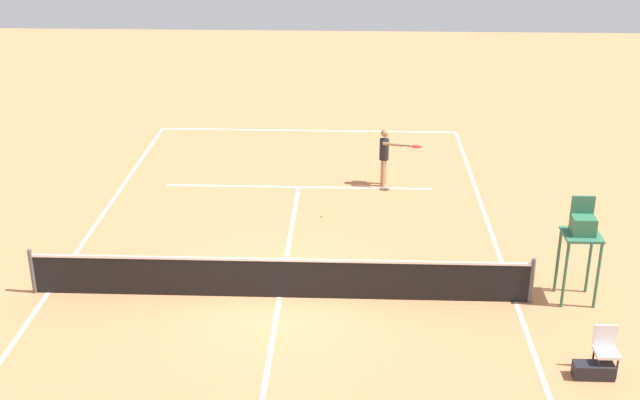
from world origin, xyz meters
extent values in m
plane|color=#D37A4C|center=(0.00, 0.00, 0.00)|extent=(60.00, 60.00, 0.00)
cube|color=white|center=(0.00, -12.09, 0.00)|extent=(10.51, 0.10, 0.01)
cube|color=white|center=(-5.26, 0.00, 0.00)|extent=(0.10, 24.18, 0.01)
cube|color=white|center=(5.26, 0.00, 0.00)|extent=(0.10, 24.18, 0.01)
cube|color=white|center=(0.00, -6.65, 0.00)|extent=(7.88, 0.10, 0.01)
cube|color=white|center=(0.00, 0.00, 0.00)|extent=(0.10, 13.30, 0.01)
cylinder|color=#4C4C51|center=(-5.56, 0.00, 0.54)|extent=(0.10, 0.10, 1.07)
cylinder|color=#4C4C51|center=(5.56, 0.00, 0.54)|extent=(0.10, 0.10, 1.07)
cube|color=black|center=(0.00, 0.00, 0.46)|extent=(11.11, 0.03, 0.91)
cube|color=white|center=(0.00, 0.00, 0.93)|extent=(11.11, 0.04, 0.06)
cylinder|color=#9E704C|center=(-2.55, -7.01, 0.41)|extent=(0.12, 0.12, 0.81)
cylinder|color=#9E704C|center=(-2.49, -6.81, 0.41)|extent=(0.12, 0.12, 0.81)
cylinder|color=black|center=(-2.52, -6.91, 1.13)|extent=(0.28, 0.28, 0.64)
sphere|color=#9E704C|center=(-2.52, -6.91, 1.63)|extent=(0.23, 0.23, 0.23)
cylinder|color=#9E704C|center=(-2.57, -7.09, 1.16)|extent=(0.09, 0.09, 0.56)
cylinder|color=#9E704C|center=(-2.74, -6.66, 1.37)|extent=(0.57, 0.24, 0.09)
cylinder|color=black|center=(-3.14, -6.55, 1.37)|extent=(0.26, 0.10, 0.04)
ellipsoid|color=red|center=(-3.42, -6.47, 1.37)|extent=(0.38, 0.35, 0.04)
sphere|color=#CCE033|center=(-0.78, -4.48, 0.03)|extent=(0.07, 0.07, 0.07)
cylinder|color=#2D6B4C|center=(-6.91, 0.17, 0.78)|extent=(0.07, 0.07, 1.55)
cylinder|color=#2D6B4C|center=(-6.21, 0.17, 0.78)|extent=(0.07, 0.07, 1.55)
cylinder|color=#2D6B4C|center=(-6.91, -0.53, 0.78)|extent=(0.07, 0.07, 1.55)
cylinder|color=#2D6B4C|center=(-6.21, -0.53, 0.78)|extent=(0.07, 0.07, 1.55)
cube|color=#2D6B4C|center=(-6.56, -0.18, 1.58)|extent=(0.80, 0.80, 0.06)
cube|color=#2D6B4C|center=(-6.56, -0.18, 1.81)|extent=(0.50, 0.44, 0.40)
cube|color=#2D6B4C|center=(-6.56, -0.38, 2.16)|extent=(0.50, 0.06, 0.50)
cylinder|color=#262626|center=(-6.62, 2.90, 0.23)|extent=(0.04, 0.04, 0.45)
cylinder|color=#262626|center=(-6.27, 2.90, 0.23)|extent=(0.04, 0.04, 0.45)
cylinder|color=#262626|center=(-6.62, 2.55, 0.23)|extent=(0.04, 0.04, 0.45)
cylinder|color=#262626|center=(-6.27, 2.55, 0.23)|extent=(0.04, 0.04, 0.45)
cube|color=silver|center=(-6.44, 2.72, 0.48)|extent=(0.44, 0.44, 0.06)
cube|color=silver|center=(-6.44, 2.50, 0.73)|extent=(0.44, 0.04, 0.44)
cube|color=black|center=(-6.21, 2.84, 0.15)|extent=(0.76, 0.32, 0.30)
camera|label=1|loc=(-1.56, 16.37, 9.24)|focal=46.92mm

